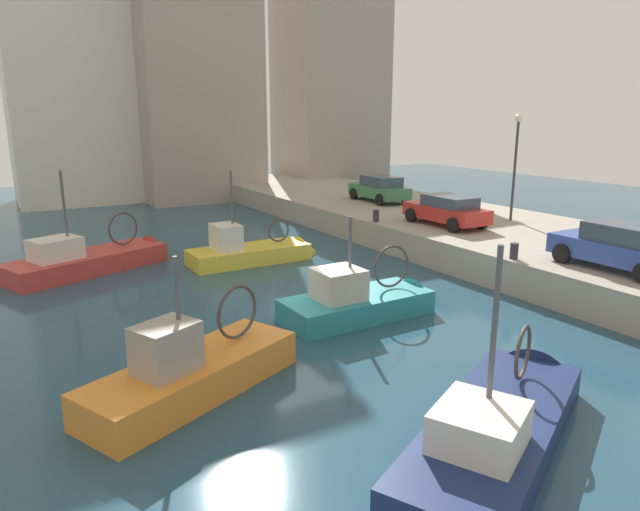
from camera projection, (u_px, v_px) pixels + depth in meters
name	position (u px, v px, depth m)	size (l,w,h in m)	color
water_surface	(297.00, 312.00, 17.84)	(80.00, 80.00, 0.00)	navy
quay_wall	(544.00, 250.00, 23.37)	(9.00, 56.00, 1.20)	#9E9384
fishing_boat_orange	(204.00, 383.00, 12.85)	(6.10, 3.91, 4.00)	orange
fishing_boat_navy	(500.00, 434.00, 10.82)	(7.06, 4.82, 4.89)	navy
fishing_boat_yellow	(257.00, 258.00, 23.94)	(5.79, 2.08, 4.67)	gold
fishing_boat_teal	(366.00, 310.00, 17.55)	(5.45, 2.18, 3.98)	teal
fishing_boat_red	(96.00, 267.00, 22.64)	(7.11, 4.37, 4.93)	#BC3833
parked_car_blue	(620.00, 247.00, 17.97)	(1.90, 4.12, 1.49)	#334C9E
parked_car_red	(447.00, 210.00, 25.16)	(1.90, 4.10, 1.35)	red
parked_car_green	(380.00, 188.00, 32.12)	(2.05, 4.08, 1.44)	#387547
mooring_bollard_south	(514.00, 251.00, 19.44)	(0.28, 0.28, 0.55)	#2D2D33
mooring_bollard_mid	(376.00, 216.00, 26.12)	(0.28, 0.28, 0.55)	#2D2D33
quay_streetlamp	(516.00, 150.00, 25.78)	(0.36, 0.36, 4.83)	#38383D
waterfront_building_west	(330.00, 82.00, 46.02)	(7.99, 6.82, 17.02)	#A39384
waterfront_building_west_mid	(192.00, 39.00, 39.21)	(8.49, 6.59, 22.00)	#A39384
waterfront_building_central	(69.00, 44.00, 37.93)	(8.80, 6.57, 21.01)	silver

